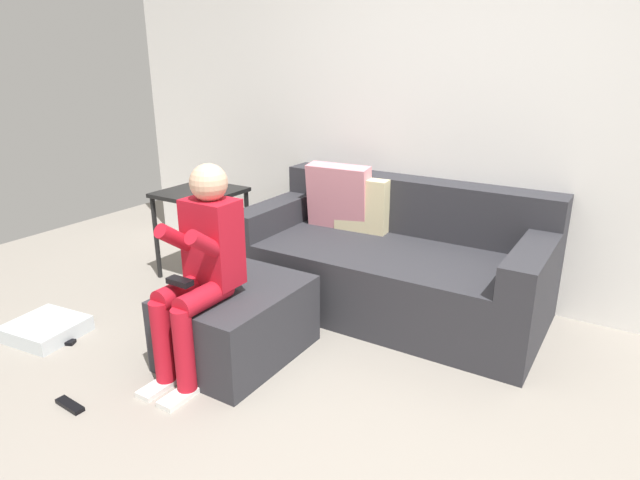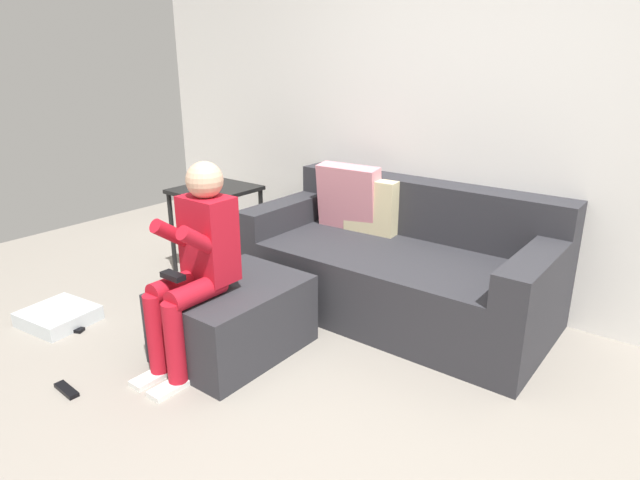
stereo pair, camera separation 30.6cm
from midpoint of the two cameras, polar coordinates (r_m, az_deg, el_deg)
ground_plane at (r=2.63m, az=-5.55°, el=-20.29°), size 7.70×7.70×0.00m
wall_back at (r=3.80m, az=12.61°, el=13.81°), size 5.92×0.10×2.69m
couch_sectional at (r=3.69m, az=5.29°, el=-2.25°), size 2.01×0.99×0.93m
ottoman at (r=3.18m, az=-11.51°, el=-8.58°), size 0.61×0.81×0.42m
person_seated at (r=2.92m, az=-15.52°, el=-2.37°), size 0.28×0.61×1.14m
storage_bin at (r=3.87m, az=-29.17°, el=-8.28°), size 0.45×0.43×0.10m
side_table at (r=4.29m, az=-14.56°, el=3.73°), size 0.54×0.58×0.68m
remote_near_ottoman at (r=3.13m, az=-27.70°, el=-15.34°), size 0.18×0.06×0.02m
remote_by_storage_bin at (r=3.74m, az=-27.83°, el=-9.60°), size 0.16×0.11×0.02m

